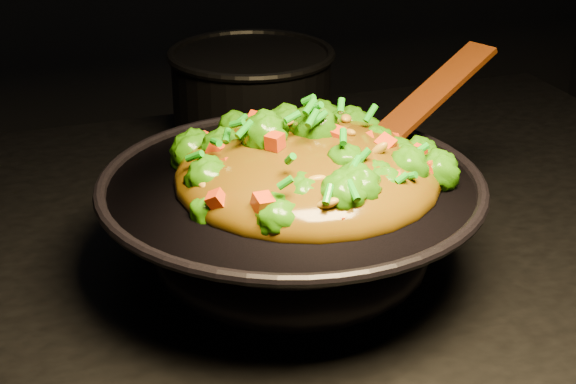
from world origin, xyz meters
name	(u,v)px	position (x,y,z in m)	size (l,w,h in m)	color
wok	(291,230)	(-0.04, -0.08, 0.95)	(0.39, 0.39, 0.11)	black
stir_fry	(308,138)	(-0.03, -0.08, 1.06)	(0.28, 0.28, 0.10)	#2A7208
spatula	(416,109)	(0.12, -0.03, 1.05)	(0.26, 0.04, 0.01)	#3A1708
back_pot	(252,93)	(0.04, 0.32, 0.97)	(0.23, 0.23, 0.13)	black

